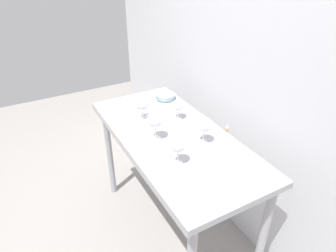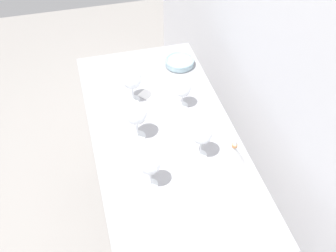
% 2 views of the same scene
% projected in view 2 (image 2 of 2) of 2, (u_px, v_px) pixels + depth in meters
% --- Properties ---
extents(ground_plane, '(6.00, 6.00, 0.00)m').
position_uv_depth(ground_plane, '(166.00, 239.00, 2.57)').
color(ground_plane, gray).
extents(back_wall, '(3.80, 0.04, 2.60)m').
position_uv_depth(back_wall, '(279.00, 44.00, 1.76)').
color(back_wall, silver).
rests_on(back_wall, ground_plane).
extents(steel_counter, '(1.40, 0.65, 0.90)m').
position_uv_depth(steel_counter, '(164.00, 150.00, 2.02)').
color(steel_counter, '#9E9EA3').
rests_on(steel_counter, ground_plane).
extents(wine_glass_near_left, '(0.10, 0.10, 0.18)m').
position_uv_depth(wine_glass_near_left, '(132.00, 80.00, 2.03)').
color(wine_glass_near_left, white).
rests_on(wine_glass_near_left, steel_counter).
extents(wine_glass_far_left, '(0.08, 0.08, 0.15)m').
position_uv_depth(wine_glass_far_left, '(182.00, 89.00, 2.01)').
color(wine_glass_far_left, white).
rests_on(wine_glass_far_left, steel_counter).
extents(wine_glass_near_center, '(0.10, 0.10, 0.19)m').
position_uv_depth(wine_glass_near_center, '(136.00, 115.00, 1.84)').
color(wine_glass_near_center, white).
rests_on(wine_glass_near_center, steel_counter).
extents(wine_glass_near_right, '(0.09, 0.09, 0.17)m').
position_uv_depth(wine_glass_near_right, '(150.00, 165.00, 1.65)').
color(wine_glass_near_right, white).
rests_on(wine_glass_near_right, steel_counter).
extents(wine_glass_far_right, '(0.09, 0.09, 0.18)m').
position_uv_depth(wine_glass_far_right, '(202.00, 134.00, 1.76)').
color(wine_glass_far_right, white).
rests_on(wine_glass_far_right, steel_counter).
extents(tasting_sheet_upper, '(0.29, 0.30, 0.00)m').
position_uv_depth(tasting_sheet_upper, '(166.00, 89.00, 2.18)').
color(tasting_sheet_upper, white).
rests_on(tasting_sheet_upper, steel_counter).
extents(tasting_sheet_lower, '(0.22, 0.29, 0.00)m').
position_uv_depth(tasting_sheet_lower, '(234.00, 204.00, 1.66)').
color(tasting_sheet_lower, white).
rests_on(tasting_sheet_lower, steel_counter).
extents(tasting_bowl, '(0.16, 0.16, 0.04)m').
position_uv_depth(tasting_bowl, '(180.00, 62.00, 2.31)').
color(tasting_bowl, beige).
rests_on(tasting_bowl, steel_counter).
extents(decanter_funnel, '(0.11, 0.11, 0.14)m').
position_uv_depth(decanter_funnel, '(233.00, 154.00, 1.79)').
color(decanter_funnel, silver).
rests_on(decanter_funnel, steel_counter).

